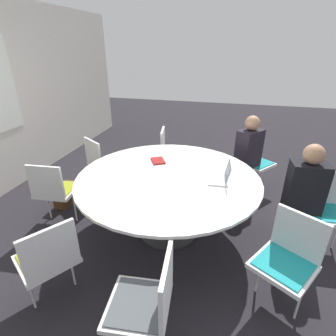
# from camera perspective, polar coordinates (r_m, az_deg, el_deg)

# --- Properties ---
(ground_plane) EXTENTS (16.00, 16.00, 0.00)m
(ground_plane) POSITION_cam_1_polar(r_m,az_deg,el_deg) (3.31, 0.00, -13.37)
(ground_plane) COLOR black
(conference_table) EXTENTS (2.02, 2.02, 0.75)m
(conference_table) POSITION_cam_1_polar(r_m,az_deg,el_deg) (2.95, 0.00, -3.56)
(conference_table) COLOR #333333
(conference_table) RESTS_ON ground_plane
(chair_0) EXTENTS (0.46, 0.47, 0.86)m
(chair_0) POSITION_cam_1_polar(r_m,az_deg,el_deg) (3.29, 30.61, -6.87)
(chair_0) COLOR silver
(chair_0) RESTS_ON ground_plane
(chair_1) EXTENTS (0.61, 0.60, 0.86)m
(chair_1) POSITION_cam_1_polar(r_m,az_deg,el_deg) (4.17, 18.04, 2.11)
(chair_1) COLOR silver
(chair_1) RESTS_ON ground_plane
(chair_2) EXTENTS (0.50, 0.49, 0.86)m
(chair_2) POSITION_cam_1_polar(r_m,az_deg,el_deg) (4.25, 0.56, 3.85)
(chair_2) COLOR silver
(chair_2) RESTS_ON ground_plane
(chair_3) EXTENTS (0.59, 0.60, 0.86)m
(chair_3) POSITION_cam_1_polar(r_m,az_deg,el_deg) (4.00, -14.15, 1.60)
(chair_3) COLOR silver
(chair_3) RESTS_ON ground_plane
(chair_4) EXTENTS (0.46, 0.48, 0.86)m
(chair_4) POSITION_cam_1_polar(r_m,az_deg,el_deg) (3.43, -23.55, -3.98)
(chair_4) COLOR silver
(chair_4) RESTS_ON ground_plane
(chair_5) EXTENTS (0.60, 0.59, 0.86)m
(chair_5) POSITION_cam_1_polar(r_m,az_deg,el_deg) (2.44, -24.63, -17.12)
(chair_5) COLOR silver
(chair_5) RESTS_ON ground_plane
(chair_6) EXTENTS (0.48, 0.46, 0.86)m
(chair_6) POSITION_cam_1_polar(r_m,az_deg,el_deg) (1.98, -4.44, -26.66)
(chair_6) COLOR silver
(chair_6) RESTS_ON ground_plane
(chair_7) EXTENTS (0.59, 0.60, 0.86)m
(chair_7) POSITION_cam_1_polar(r_m,az_deg,el_deg) (2.45, 24.75, -16.96)
(chair_7) COLOR silver
(chair_7) RESTS_ON ground_plane
(person_0) EXTENTS (0.28, 0.38, 1.21)m
(person_0) POSITION_cam_1_polar(r_m,az_deg,el_deg) (3.04, 27.70, -4.43)
(person_0) COLOR black
(person_0) RESTS_ON ground_plane
(person_1) EXTENTS (0.42, 0.40, 1.21)m
(person_1) POSITION_cam_1_polar(r_m,az_deg,el_deg) (3.87, 17.31, 3.54)
(person_1) COLOR #231E28
(person_1) RESTS_ON ground_plane
(laptop) EXTENTS (0.32, 0.25, 0.21)m
(laptop) POSITION_cam_1_polar(r_m,az_deg,el_deg) (2.85, 11.74, -1.65)
(laptop) COLOR silver
(laptop) RESTS_ON conference_table
(spiral_notebook) EXTENTS (0.26, 0.23, 0.02)m
(spiral_notebook) POSITION_cam_1_polar(r_m,az_deg,el_deg) (3.26, -2.20, 1.59)
(spiral_notebook) COLOR maroon
(spiral_notebook) RESTS_ON conference_table
(handbag) EXTENTS (0.36, 0.16, 0.28)m
(handbag) POSITION_cam_1_polar(r_m,az_deg,el_deg) (4.00, -21.43, -5.40)
(handbag) COLOR #513319
(handbag) RESTS_ON ground_plane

